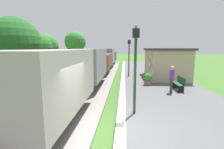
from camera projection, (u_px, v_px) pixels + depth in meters
name	position (u px, v px, depth m)	size (l,w,h in m)	color
ground_plane	(109.00, 136.00, 5.82)	(160.00, 160.00, 0.00)	#3D6628
platform_slab	(204.00, 136.00, 5.56)	(6.00, 60.00, 0.25)	#565659
platform_edge_stripe	(121.00, 129.00, 5.75)	(0.36, 60.00, 0.01)	silver
track_ballast	(43.00, 131.00, 5.98)	(3.80, 60.00, 0.12)	gray
rail_near	(62.00, 129.00, 5.91)	(0.07, 60.00, 0.14)	slate
rail_far	(24.00, 127.00, 6.02)	(0.07, 60.00, 0.14)	slate
freight_train	(99.00, 61.00, 18.65)	(2.50, 32.60, 2.72)	gray
station_hut	(165.00, 63.00, 15.78)	(3.50, 5.80, 2.78)	tan
bench_near_hut	(179.00, 83.00, 11.07)	(0.42, 1.50, 0.91)	#1E4C2D
person_waiting	(172.00, 78.00, 10.36)	(0.29, 0.41, 1.71)	#38332D
potted_planter	(148.00, 79.00, 12.64)	(0.64, 0.64, 0.92)	slate
lamp_post_near	(135.00, 54.00, 6.77)	(0.28, 0.28, 3.70)	#193823
lamp_post_far	(129.00, 51.00, 16.32)	(0.28, 0.28, 3.70)	#193823
tree_trackside_mid	(14.00, 44.00, 9.65)	(3.05, 3.05, 4.83)	#4C3823
tree_trackside_far	(38.00, 48.00, 17.03)	(2.96, 2.96, 4.57)	#4C3823
tree_field_left	(46.00, 46.00, 22.36)	(3.34, 3.34, 4.96)	#4C3823
tree_field_distant	(75.00, 42.00, 30.28)	(3.83, 3.83, 6.10)	#4C3823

